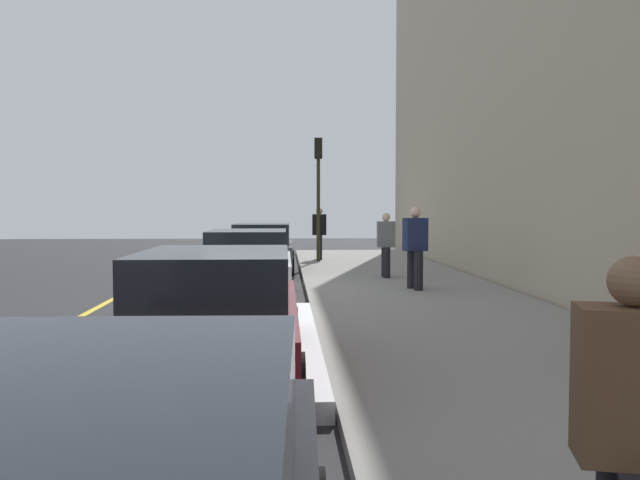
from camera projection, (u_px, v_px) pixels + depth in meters
ground_plane at (261, 298)px, 14.50m from camera, size 56.00×56.00×0.00m
sidewalk at (410, 294)px, 14.67m from camera, size 28.00×4.60×0.15m
lane_stripe_centre at (113, 299)px, 14.33m from camera, size 28.00×0.14×0.01m
snow_bank_curb at (298, 344)px, 9.14m from camera, size 6.27×0.56×0.22m
parked_car_maroon at (217, 317)px, 7.45m from camera, size 4.57×1.92×1.51m
parked_car_white at (248, 265)px, 14.07m from camera, size 4.34×1.90×1.51m
parked_car_charcoal at (262, 249)px, 19.69m from camera, size 4.24×1.94×1.51m
pedestrian_grey_coat at (386, 243)px, 17.38m from camera, size 0.56×0.46×1.70m
pedestrian_black_coat at (319, 232)px, 23.38m from camera, size 0.61×0.51×1.84m
pedestrian_navy_coat at (415, 246)px, 14.82m from camera, size 0.60×0.55×1.85m
pedestrian_brown_coat at (630, 437)px, 2.79m from camera, size 0.53×0.49×1.64m
traffic_light_pole at (318, 178)px, 22.51m from camera, size 0.35×0.26×4.20m
rolling_suitcase at (625, 335)px, 7.91m from camera, size 0.34×0.22×1.00m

